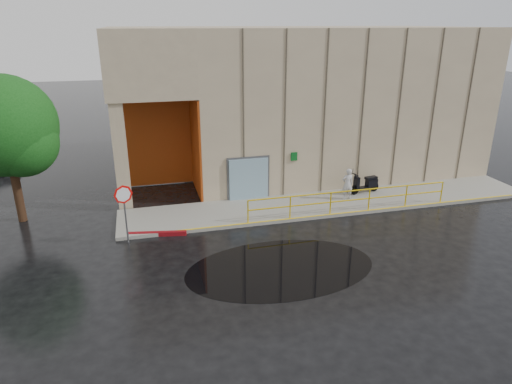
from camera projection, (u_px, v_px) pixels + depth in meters
ground at (281, 258)px, 16.96m from camera, size 120.00×120.00×0.00m
sidewalk at (332, 203)px, 21.96m from camera, size 20.00×3.00×0.15m
building at (309, 96)px, 26.65m from camera, size 20.00×10.17×8.00m
guardrail at (350, 201)px, 20.58m from camera, size 9.56×0.06×1.03m
person at (347, 184)px, 21.97m from camera, size 0.57×0.38×1.54m
scooter at (366, 179)px, 22.78m from camera, size 1.71×0.80×1.30m
stop_sign at (124, 201)px, 17.47m from camera, size 0.70×0.31×2.45m
red_curb at (157, 234)px, 18.71m from camera, size 2.39×0.62×0.18m
puddle at (281, 268)px, 16.29m from camera, size 6.94×4.34×0.01m
tree_near at (9, 130)px, 18.72m from camera, size 4.21×4.21×6.35m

